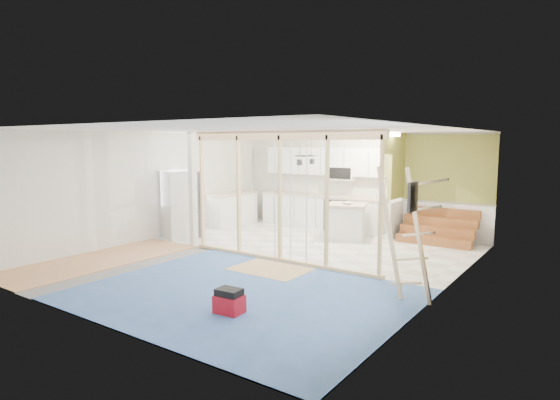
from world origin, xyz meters
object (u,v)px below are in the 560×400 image
Objects in this scene: toolbox at (229,302)px; ladder at (408,234)px; island at (347,222)px; fridge at (178,205)px.

ladder reaches higher than toolbox.
island is at bearing 95.25° from toolbox.
island is 5.51m from toolbox.
fridge is 5.48m from toolbox.
island is at bearing 131.72° from ladder.
ladder is at bearing 41.91° from toolbox.
fridge is 6.36m from ladder.
ladder is (1.81, 1.92, 0.85)m from toolbox.
fridge is 0.84× the size of ladder.
fridge reaches higher than island.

